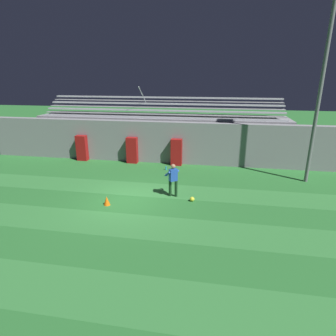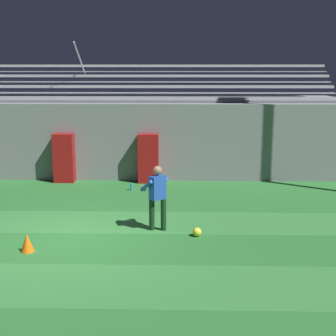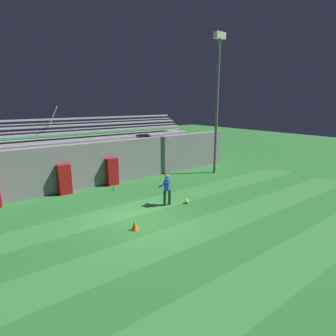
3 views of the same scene
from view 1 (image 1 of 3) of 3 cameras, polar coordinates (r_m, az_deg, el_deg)
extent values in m
plane|color=#286B2D|center=(13.73, -8.25, -6.48)|extent=(80.00, 80.00, 0.00)
cube|color=#337A38|center=(9.09, -20.73, -21.94)|extent=(28.00, 1.86, 0.01)
cube|color=#337A38|center=(11.83, -11.67, -10.96)|extent=(28.00, 1.86, 0.01)
cube|color=#337A38|center=(14.99, -6.57, -4.21)|extent=(28.00, 1.86, 0.01)
cube|color=gray|center=(19.25, -2.53, 5.33)|extent=(24.00, 0.60, 2.80)
cube|color=maroon|center=(19.23, -7.31, 3.60)|extent=(0.72, 0.44, 1.77)
cube|color=maroon|center=(18.58, 1.73, 3.22)|extent=(0.72, 0.44, 1.77)
cube|color=maroon|center=(20.59, -17.07, 3.91)|extent=(0.72, 0.44, 1.77)
cube|color=gray|center=(21.15, -1.37, 6.66)|extent=(18.00, 3.20, 2.90)
cube|color=#A8AAB2|center=(19.69, -2.12, 10.21)|extent=(17.10, 0.36, 0.10)
cube|color=gray|center=(19.53, -2.24, 9.46)|extent=(17.10, 0.60, 0.04)
cube|color=#A8AAB2|center=(20.32, -1.72, 11.60)|extent=(17.10, 0.36, 0.10)
cube|color=gray|center=(20.15, -1.83, 10.89)|extent=(17.10, 0.60, 0.04)
cube|color=#A8AAB2|center=(20.96, -1.34, 12.91)|extent=(17.10, 0.36, 0.10)
cube|color=gray|center=(20.78, -1.44, 12.23)|extent=(17.10, 0.60, 0.04)
cube|color=#A8AAB2|center=(21.61, -0.98, 14.14)|extent=(17.10, 0.36, 0.10)
cube|color=gray|center=(21.43, -1.08, 13.49)|extent=(17.10, 0.60, 0.04)
cylinder|color=#A8AAB2|center=(20.60, -5.21, 14.56)|extent=(0.06, 1.93, 1.25)
cylinder|color=slate|center=(16.81, 28.42, 12.89)|extent=(0.20, 0.20, 9.50)
cylinder|color=#143319|center=(13.89, 0.44, -4.13)|extent=(0.20, 0.20, 0.82)
cylinder|color=#143319|center=(13.83, 1.64, -4.24)|extent=(0.20, 0.20, 0.82)
cube|color=#234CB2|center=(13.61, 1.06, -1.42)|extent=(0.45, 0.42, 0.60)
sphere|color=#A37556|center=(13.47, 1.07, 0.35)|extent=(0.22, 0.22, 0.22)
cylinder|color=#234CB2|center=(13.60, -0.11, -1.21)|extent=(0.37, 0.43, 0.37)
cylinder|color=#234CB2|center=(13.82, 1.64, -0.89)|extent=(0.37, 0.43, 0.37)
cube|color=silver|center=(13.82, -0.36, -1.45)|extent=(0.15, 0.15, 0.08)
cube|color=silver|center=(14.01, 1.08, -1.18)|extent=(0.15, 0.15, 0.08)
sphere|color=yellow|center=(13.48, 4.92, -6.32)|extent=(0.22, 0.22, 0.22)
cone|color=orange|center=(13.33, -12.34, -6.52)|extent=(0.30, 0.30, 0.42)
cylinder|color=#1E8CD8|center=(17.78, -0.41, -0.04)|extent=(0.07, 0.07, 0.24)
camera|label=2|loc=(2.55, -30.01, -25.53)|focal=50.00mm
camera|label=3|loc=(10.50, -71.27, 3.54)|focal=30.00mm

